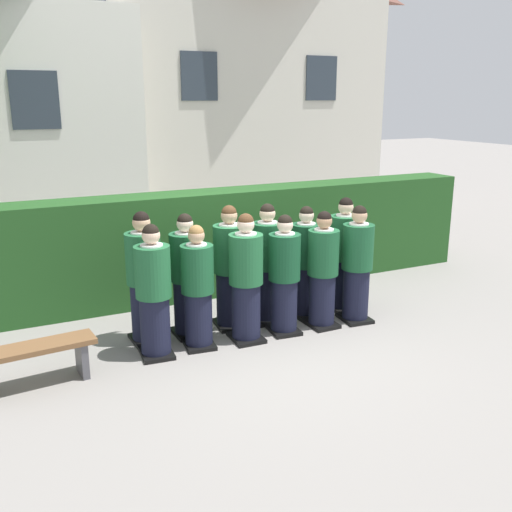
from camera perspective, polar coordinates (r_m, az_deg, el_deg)
ground_plane at (r=7.85m, az=0.78°, el=-7.83°), size 60.00×60.00×0.00m
student_front_row_0 at (r=7.10m, az=-10.04°, el=-3.77°), size 0.43×0.51×1.67m
student_front_row_1 at (r=7.30m, az=-5.76°, el=-3.36°), size 0.42×0.50×1.59m
student_front_row_2 at (r=7.45m, az=-0.99°, el=-2.49°), size 0.44×0.50×1.70m
student_front_row_3 at (r=7.72m, az=2.80°, el=-2.12°), size 0.42×0.53×1.63m
student_front_row_4 at (r=7.98m, az=6.59°, el=-1.62°), size 0.42×0.51×1.63m
student_front_row_5 at (r=8.24m, az=9.92°, el=-1.06°), size 0.43×0.51×1.67m
student_rear_row_0 at (r=7.54m, az=-10.94°, el=-2.43°), size 0.45×0.55×1.73m
student_rear_row_1 at (r=7.68m, az=-6.85°, el=-2.19°), size 0.43×0.52×1.66m
student_rear_row_2 at (r=7.90m, az=-2.60°, el=-1.38°), size 0.45×0.56×1.71m
student_rear_row_3 at (r=8.11m, az=1.10°, el=-1.00°), size 0.44×0.55×1.70m
student_rear_row_4 at (r=8.34m, az=4.89°, el=-0.84°), size 0.42×0.47×1.62m
student_rear_row_5 at (r=8.66m, az=8.64°, el=-0.10°), size 0.44×0.53×1.70m
hedge at (r=9.34m, az=-4.78°, el=1.29°), size 9.69×0.70×1.67m
school_building_main at (r=16.26m, az=-1.93°, el=18.86°), size 7.86×3.35×7.99m
wooden_bench at (r=6.87m, az=-21.35°, el=-9.27°), size 1.43×0.48×0.48m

